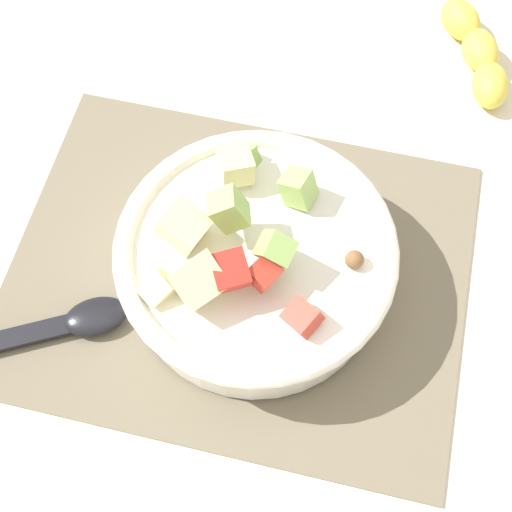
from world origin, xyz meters
TOP-DOWN VIEW (x-y plane):
  - ground_plane at (0.00, 0.00)m, footprint 2.40×2.40m
  - placemat at (0.00, 0.00)m, footprint 0.42×0.33m
  - salad_bowl at (-0.02, 0.01)m, footprint 0.24×0.24m
  - serving_spoon at (0.16, 0.10)m, footprint 0.22×0.14m
  - banana_whole at (-0.19, -0.30)m, footprint 0.09×0.15m

SIDE VIEW (x-z plane):
  - ground_plane at x=0.00m, z-range 0.00..0.00m
  - placemat at x=0.00m, z-range 0.00..0.01m
  - serving_spoon at x=0.16m, z-range 0.00..0.02m
  - banana_whole at x=-0.19m, z-range 0.00..0.04m
  - salad_bowl at x=-0.02m, z-range -0.01..0.11m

